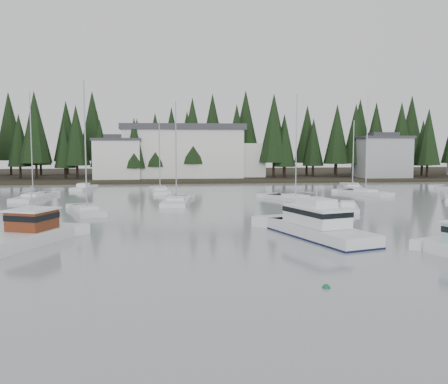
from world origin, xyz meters
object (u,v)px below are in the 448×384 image
object	(u,v)px
house_west	(118,158)
runabout_1	(348,209)
sailboat_2	(366,194)
lobster_boat_brown	(18,238)
sailboat_1	(295,200)
sailboat_9	(176,203)
sailboat_7	(352,188)
sailboat_11	(33,198)
cabin_cruiser_center	(319,229)
sailboat_4	(87,212)
harbor_inn	(193,152)
house_east_a	(382,156)
sailboat_6	(160,192)
runabout_3	(83,189)

from	to	relation	value
house_west	runabout_1	world-z (taller)	house_west
sailboat_2	lobster_boat_brown	bearing A→B (deg)	105.40
sailboat_1	sailboat_9	distance (m)	15.30
sailboat_7	sailboat_9	bearing A→B (deg)	137.05
sailboat_1	sailboat_2	world-z (taller)	sailboat_2
sailboat_11	cabin_cruiser_center	bearing A→B (deg)	-130.11
sailboat_2	sailboat_4	world-z (taller)	sailboat_2
house_west	sailboat_7	xyz separation A→B (m)	(40.16, -21.77, -4.60)
harbor_inn	lobster_boat_brown	size ratio (longest dim) A/B	2.93
cabin_cruiser_center	runabout_1	world-z (taller)	cabin_cruiser_center
harbor_inn	lobster_boat_brown	xyz separation A→B (m)	(-15.19, -67.83, -5.24)
sailboat_2	sailboat_4	distance (m)	40.09
house_east_a	cabin_cruiser_center	distance (m)	70.51
sailboat_2	sailboat_6	xyz separation A→B (m)	(-29.66, 6.36, -0.04)
lobster_boat_brown	sailboat_11	size ratio (longest dim) A/B	0.69
house_east_a	sailboat_9	xyz separation A→B (m)	(-42.78, -38.43, -4.84)
sailboat_2	sailboat_4	size ratio (longest dim) A/B	1.04
harbor_inn	cabin_cruiser_center	bearing A→B (deg)	-84.12
house_east_a	sailboat_6	size ratio (longest dim) A/B	0.93
house_west	sailboat_9	distance (m)	41.25
runabout_1	sailboat_6	bearing A→B (deg)	58.93
lobster_boat_brown	sailboat_11	xyz separation A→B (m)	(-7.47, 31.65, -0.46)
sailboat_2	sailboat_9	distance (m)	28.45
lobster_boat_brown	house_west	bearing A→B (deg)	21.89
house_west	harbor_inn	bearing A→B (deg)	12.52
lobster_boat_brown	sailboat_2	world-z (taller)	sailboat_2
house_east_a	sailboat_4	size ratio (longest dim) A/B	0.74
house_east_a	sailboat_7	xyz separation A→B (m)	(-13.84, -20.77, -4.85)
harbor_inn	sailboat_2	distance (m)	42.39
sailboat_1	lobster_boat_brown	bearing A→B (deg)	106.90
house_west	house_east_a	size ratio (longest dim) A/B	0.90
house_west	sailboat_4	bearing A→B (deg)	-87.85
sailboat_11	runabout_1	size ratio (longest dim) A/B	2.25
runabout_1	sailboat_7	bearing A→B (deg)	-4.15
sailboat_9	house_west	bearing A→B (deg)	21.76
sailboat_2	house_east_a	bearing A→B (deg)	-51.97
house_west	lobster_boat_brown	world-z (taller)	house_west
house_east_a	sailboat_2	distance (m)	34.52
cabin_cruiser_center	sailboat_1	xyz separation A→B (m)	(4.54, 25.39, -0.62)
sailboat_6	runabout_3	size ratio (longest dim) A/B	1.65
sailboat_2	runabout_3	bearing A→B (deg)	48.59
sailboat_4	sailboat_6	distance (m)	23.48
runabout_3	lobster_boat_brown	bearing A→B (deg)	-164.90
house_west	runabout_3	bearing A→B (deg)	-100.28
house_east_a	runabout_3	size ratio (longest dim) A/B	1.54
cabin_cruiser_center	runabout_3	bearing A→B (deg)	12.00
sailboat_7	sailboat_6	bearing A→B (deg)	111.76
sailboat_2	sailboat_11	distance (m)	46.17
harbor_inn	sailboat_2	xyz separation A→B (m)	(23.50, -34.82, -5.69)
house_west	runabout_3	size ratio (longest dim) A/B	1.38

